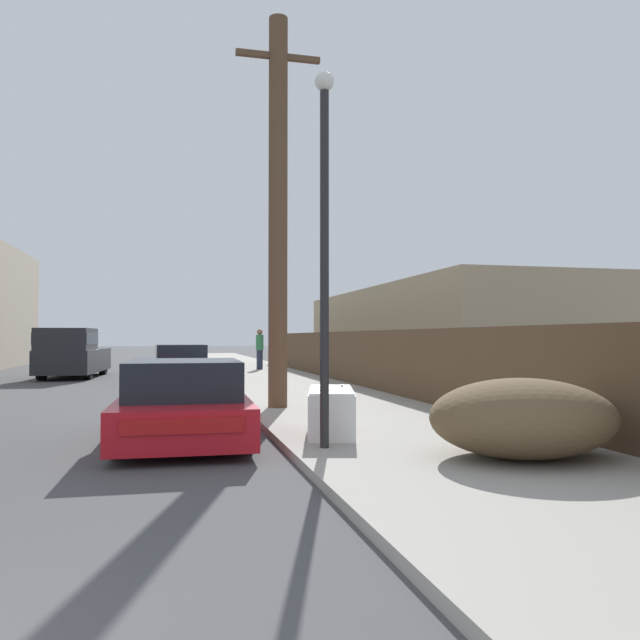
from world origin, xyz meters
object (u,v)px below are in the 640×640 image
discarded_fridge (331,411)px  car_parked_mid (180,365)px  pickup_truck (72,353)px  pedestrian (260,348)px  utility_pole (278,208)px  parked_sports_car_red (184,404)px  street_lamp (324,230)px  brush_pile (522,418)px

discarded_fridge → car_parked_mid: (-2.03, 12.59, 0.17)m
pickup_truck → pedestrian: size_ratio=2.94×
pickup_truck → pedestrian: (7.64, 2.40, 0.12)m
utility_pole → discarded_fridge: bearing=-87.3°
discarded_fridge → utility_pole: bearing=106.4°
parked_sports_car_red → street_lamp: (1.79, -1.74, 2.45)m
car_parked_mid → pedestrian: (3.61, 6.36, 0.44)m
discarded_fridge → brush_pile: size_ratio=0.79×
utility_pole → car_parked_mid: bearing=101.8°
brush_pile → pedestrian: (-0.21, 21.28, 0.47)m
utility_pole → pickup_truck: bearing=114.7°
parked_sports_car_red → brush_pile: (3.96, -2.96, 0.04)m
brush_pile → pedestrian: 21.29m
utility_pole → brush_pile: 7.38m
pickup_truck → street_lamp: 18.67m
discarded_fridge → parked_sports_car_red: (-2.16, 0.63, 0.10)m
pickup_truck → brush_pile: size_ratio=2.34×
parked_sports_car_red → street_lamp: 3.50m
pickup_truck → utility_pole: size_ratio=0.65×
pickup_truck → utility_pole: (5.88, -12.81, 3.35)m
parked_sports_car_red → pedestrian: size_ratio=2.39×
pickup_truck → utility_pole: bearing=118.3°
street_lamp → discarded_fridge: bearing=71.3°
pickup_truck → pedestrian: 8.01m
pedestrian → parked_sports_car_red: bearing=-101.5°
car_parked_mid → pickup_truck: bearing=133.2°
street_lamp → pedestrian: street_lamp is taller
pedestrian → pickup_truck: bearing=-162.5°
utility_pole → brush_pile: size_ratio=3.60×
pedestrian → utility_pole: bearing=-96.6°
brush_pile → pickup_truck: bearing=112.6°
parked_sports_car_red → brush_pile: parked_sports_car_red is taller
discarded_fridge → street_lamp: 2.81m
pickup_truck → pedestrian: bearing=-158.9°
street_lamp → pedestrian: bearing=84.4°
car_parked_mid → street_lamp: 14.01m
car_parked_mid → discarded_fridge: bearing=-83.1°
street_lamp → pedestrian: 20.25m
discarded_fridge → car_parked_mid: car_parked_mid is taller
discarded_fridge → brush_pile: (1.79, -2.34, 0.14)m
brush_pile → pedestrian: pedestrian is taller
pickup_truck → utility_pole: 14.48m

